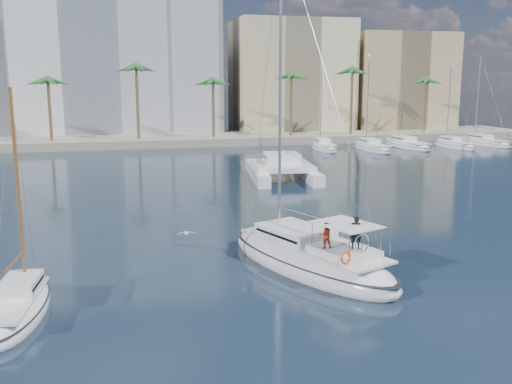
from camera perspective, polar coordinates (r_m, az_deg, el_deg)
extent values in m
plane|color=black|center=(31.67, 2.25, -6.79)|extent=(160.00, 160.00, 0.00)
cube|color=gray|center=(90.82, -8.33, 5.22)|extent=(120.00, 14.00, 1.20)
cube|color=silver|center=(102.13, -16.10, 13.08)|extent=(42.00, 16.00, 28.00)
cube|color=beige|center=(103.50, 3.48, 11.24)|extent=(20.00, 14.00, 20.00)
cube|color=tan|center=(109.24, 14.04, 10.40)|extent=(18.00, 12.00, 18.00)
cylinder|color=brown|center=(86.49, -8.17, 8.03)|extent=(0.44, 0.44, 10.50)
sphere|color=#236025|center=(86.38, -8.26, 11.51)|extent=(3.60, 3.60, 3.60)
cylinder|color=brown|center=(95.91, 12.71, 8.16)|extent=(0.44, 0.44, 10.50)
sphere|color=#236025|center=(95.81, 12.84, 11.30)|extent=(3.60, 3.60, 3.60)
ellipsoid|color=white|center=(30.30, 5.31, -6.92)|extent=(8.12, 12.73, 2.53)
ellipsoid|color=black|center=(30.19, 5.32, -6.27)|extent=(8.20, 12.85, 0.18)
cube|color=silver|center=(29.85, 5.64, -5.28)|extent=(5.95, 9.49, 0.12)
cube|color=silver|center=(30.78, 3.93, -4.05)|extent=(3.90, 4.66, 0.60)
cube|color=black|center=(30.78, 3.93, -4.01)|extent=(3.74, 4.23, 0.14)
cylinder|color=#B7BABF|center=(30.82, 2.44, 10.43)|extent=(0.15, 0.15, 15.95)
cylinder|color=#B7BABF|center=(29.71, 5.25, -2.24)|extent=(1.93, 4.60, 0.11)
cube|color=silver|center=(28.14, 8.78, -5.87)|extent=(3.27, 3.68, 0.36)
cube|color=silver|center=(27.69, 9.04, -3.21)|extent=(3.27, 3.68, 0.04)
torus|color=silver|center=(27.16, 10.55, -5.08)|extent=(0.91, 0.41, 0.96)
torus|color=#FF410D|center=(25.92, 8.96, -6.51)|extent=(0.66, 0.42, 0.64)
imported|color=black|center=(27.81, 9.94, -3.99)|extent=(0.69, 0.58, 1.62)
imported|color=maroon|center=(27.72, 6.95, -4.31)|extent=(0.66, 0.53, 1.29)
ellipsoid|color=white|center=(26.19, -22.71, -11.03)|extent=(2.89, 7.10, 1.62)
ellipsoid|color=black|center=(26.10, -22.75, -10.56)|extent=(2.92, 7.17, 0.18)
cube|color=silver|center=(25.85, -22.89, -9.87)|extent=(2.08, 5.32, 0.12)
cube|color=silver|center=(26.45, -22.50, -8.54)|extent=(1.69, 2.40, 0.60)
cube|color=black|center=(26.45, -22.50, -8.50)|extent=(1.68, 2.14, 0.14)
cylinder|color=brown|center=(26.21, -22.70, 0.27)|extent=(0.15, 0.15, 8.55)
cylinder|color=brown|center=(25.54, -23.03, -6.44)|extent=(0.40, 2.79, 0.11)
cube|color=white|center=(57.73, 0.11, 1.96)|extent=(2.77, 12.50, 1.10)
cube|color=white|center=(58.50, 5.01, 2.04)|extent=(2.77, 12.50, 1.10)
cube|color=silver|center=(57.34, 2.68, 2.65)|extent=(6.45, 7.50, 0.50)
cube|color=silver|center=(57.85, 2.59, 3.42)|extent=(3.87, 4.14, 1.00)
cube|color=black|center=(57.85, 2.59, 3.47)|extent=(3.83, 3.65, 0.18)
cylinder|color=#B7BABF|center=(59.18, 2.38, 11.17)|extent=(0.18, 0.18, 16.60)
ellipsoid|color=silver|center=(35.66, -6.99, -4.11)|extent=(0.24, 0.45, 0.21)
sphere|color=silver|center=(35.87, -7.03, -3.99)|extent=(0.12, 0.12, 0.12)
cube|color=gray|center=(35.62, -7.50, -4.09)|extent=(0.52, 0.19, 0.12)
cube|color=gray|center=(35.69, -6.47, -4.03)|extent=(0.52, 0.19, 0.12)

